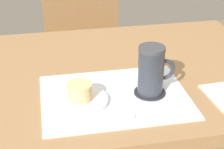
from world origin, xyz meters
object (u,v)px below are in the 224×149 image
(dining_table, at_px, (84,96))
(pastry_plate, at_px, (80,101))
(coffee_mug, at_px, (152,70))
(pastry, at_px, (80,91))
(wooden_chair, at_px, (81,45))

(dining_table, distance_m, pastry_plate, 0.19)
(pastry_plate, height_order, coffee_mug, coffee_mug)
(pastry_plate, distance_m, coffee_mug, 0.21)
(pastry_plate, distance_m, pastry, 0.03)
(wooden_chair, bearing_deg, dining_table, 92.81)
(pastry_plate, bearing_deg, dining_table, 80.07)
(dining_table, bearing_deg, coffee_mug, -43.04)
(wooden_chair, relative_size, coffee_mug, 6.81)
(pastry, bearing_deg, coffee_mug, 3.25)
(dining_table, distance_m, coffee_mug, 0.28)
(dining_table, height_order, pastry, pastry)
(wooden_chair, xyz_separation_m, pastry, (-0.10, -0.89, 0.26))
(dining_table, relative_size, pastry, 18.20)
(dining_table, xyz_separation_m, wooden_chair, (0.07, 0.72, -0.14))
(wooden_chair, relative_size, pastry_plate, 6.16)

